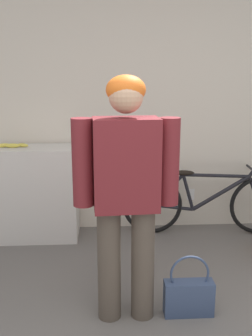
# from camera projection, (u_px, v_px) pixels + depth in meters

# --- Properties ---
(wall_back) EXTENTS (8.00, 0.07, 2.60)m
(wall_back) POSITION_uv_depth(u_px,v_px,m) (140.00, 105.00, 4.00)
(wall_back) COLOR beige
(wall_back) RESTS_ON ground_plane
(side_shelf) EXTENTS (0.91, 0.41, 0.93)m
(side_shelf) POSITION_uv_depth(u_px,v_px,m) (31.00, 193.00, 3.89)
(side_shelf) COLOR beige
(side_shelf) RESTS_ON ground_plane
(person) EXTENTS (0.67, 0.26, 1.62)m
(person) POSITION_uv_depth(u_px,v_px,m) (126.00, 184.00, 2.49)
(person) COLOR #4C4238
(person) RESTS_ON ground_plane
(bicycle) EXTENTS (1.71, 0.46, 0.68)m
(bicycle) POSITION_uv_depth(u_px,v_px,m) (206.00, 203.00, 4.01)
(bicycle) COLOR black
(bicycle) RESTS_ON ground_plane
(banana) EXTENTS (0.31, 0.09, 0.04)m
(banana) POSITION_uv_depth(u_px,v_px,m) (12.00, 145.00, 3.76)
(banana) COLOR #EAD64C
(banana) RESTS_ON side_shelf
(handbag) EXTENTS (0.34, 0.11, 0.44)m
(handbag) POSITION_uv_depth(u_px,v_px,m) (189.00, 295.00, 2.69)
(handbag) COLOR #334260
(handbag) RESTS_ON ground_plane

